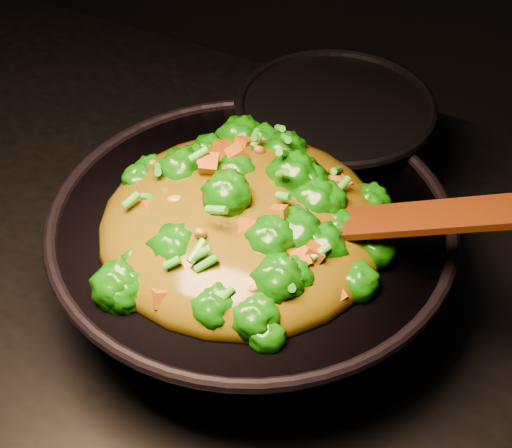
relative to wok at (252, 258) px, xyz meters
The scene contains 4 objects.
wok is the anchor object (origin of this frame).
stir_fry 0.11m from the wok, 92.26° to the right, with size 0.30×0.30×0.10m, color #115E06, non-canonical shape.
spatula 0.17m from the wok, ahead, with size 0.29×0.04×0.01m, color #361A08.
back_pot 0.22m from the wok, 89.58° to the left, with size 0.24×0.24×0.14m, color black.
Camera 1 is at (0.38, -0.54, 1.59)m, focal length 55.00 mm.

